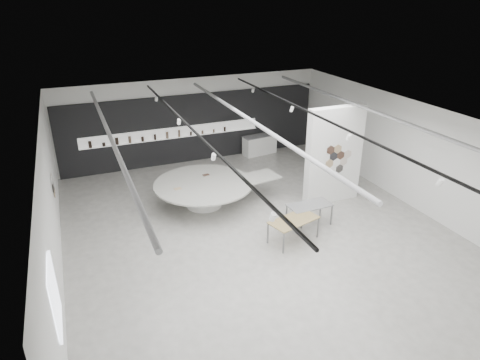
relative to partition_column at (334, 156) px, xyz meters
name	(u,v)px	position (x,y,z in m)	size (l,w,h in m)	color
room	(255,174)	(-3.59, -1.00, 0.27)	(12.02, 14.02, 3.82)	#B0AEA6
back_wall_display	(192,128)	(-3.59, 5.94, -0.26)	(11.80, 0.27, 3.10)	black
partition_column	(334,156)	(0.00, 0.00, 0.00)	(2.20, 0.38, 3.60)	white
display_island	(206,190)	(-4.46, 1.40, -1.21)	(4.92, 4.05, 0.92)	white
sample_table_wood	(294,221)	(-2.67, -1.96, -1.11)	(1.74, 1.19, 0.74)	#937D4C
sample_table_stone	(310,206)	(-1.70, -1.28, -1.11)	(1.49, 0.79, 0.75)	slate
kitchen_counter	(259,145)	(-0.38, 5.55, -1.33)	(1.72, 0.86, 1.30)	white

